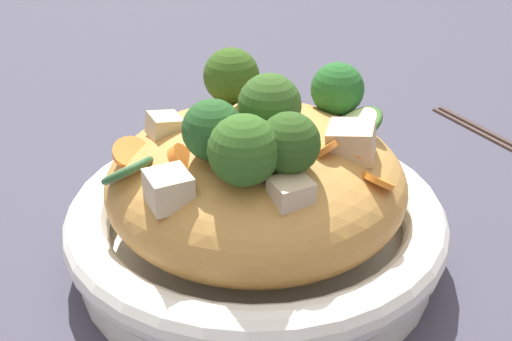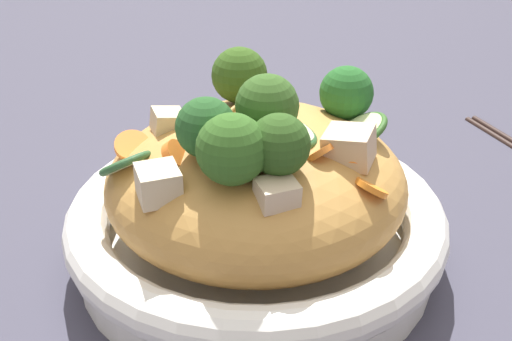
% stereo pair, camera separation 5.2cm
% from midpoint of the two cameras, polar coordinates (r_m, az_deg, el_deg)
% --- Properties ---
extents(ground_plane, '(3.00, 3.00, 0.00)m').
position_cam_midpoint_polar(ground_plane, '(0.56, 2.65, -7.57)').
color(ground_plane, '#3B3A49').
extents(serving_bowl, '(0.31, 0.31, 0.06)m').
position_cam_midpoint_polar(serving_bowl, '(0.54, 2.72, -4.99)').
color(serving_bowl, white).
rests_on(serving_bowl, ground_plane).
extents(noodle_heap, '(0.24, 0.24, 0.11)m').
position_cam_midpoint_polar(noodle_heap, '(0.52, 2.83, -1.03)').
color(noodle_heap, '#BA8540').
rests_on(noodle_heap, serving_bowl).
extents(broccoli_florets, '(0.19, 0.17, 0.07)m').
position_cam_midpoint_polar(broccoli_florets, '(0.48, 3.61, 4.74)').
color(broccoli_florets, '#92B56A').
rests_on(broccoli_florets, serving_bowl).
extents(carrot_coins, '(0.16, 0.16, 0.03)m').
position_cam_midpoint_polar(carrot_coins, '(0.48, 2.52, 0.95)').
color(carrot_coins, orange).
rests_on(carrot_coins, serving_bowl).
extents(zucchini_slices, '(0.23, 0.10, 0.05)m').
position_cam_midpoint_polar(zucchini_slices, '(0.49, 4.12, 2.60)').
color(zucchini_slices, beige).
rests_on(zucchini_slices, serving_bowl).
extents(chicken_chunks, '(0.18, 0.15, 0.03)m').
position_cam_midpoint_polar(chicken_chunks, '(0.47, 3.28, 0.92)').
color(chicken_chunks, '#C4B288').
rests_on(chicken_chunks, serving_bowl).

